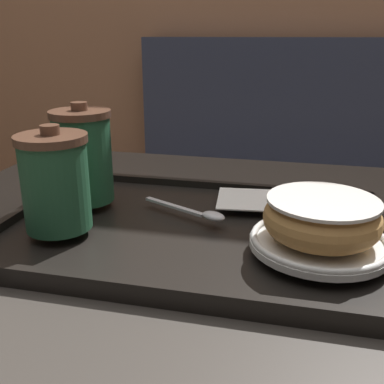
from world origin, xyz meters
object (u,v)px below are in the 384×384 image
(donut_chocolate_glazed, at_px, (322,218))
(spoon, at_px, (202,213))
(coffee_cup_front, at_px, (55,182))
(coffee_cup_rear, at_px, (83,156))

(donut_chocolate_glazed, relative_size, spoon, 1.01)
(coffee_cup_front, bearing_deg, donut_chocolate_glazed, 3.04)
(coffee_cup_rear, bearing_deg, coffee_cup_front, -83.42)
(coffee_cup_rear, height_order, donut_chocolate_glazed, coffee_cup_rear)
(coffee_cup_rear, xyz_separation_m, spoon, (0.18, -0.02, -0.06))
(coffee_cup_rear, relative_size, donut_chocolate_glazed, 1.09)
(coffee_cup_rear, bearing_deg, donut_chocolate_glazed, -14.13)
(coffee_cup_front, xyz_separation_m, spoon, (0.17, 0.08, -0.06))
(coffee_cup_front, height_order, spoon, coffee_cup_front)
(donut_chocolate_glazed, distance_m, spoon, 0.17)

